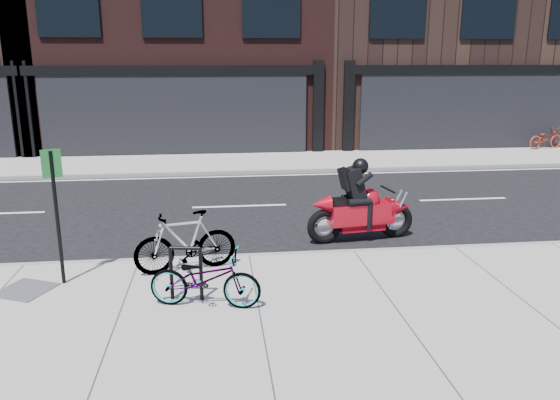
{
  "coord_description": "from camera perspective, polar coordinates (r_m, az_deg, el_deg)",
  "views": [
    {
      "loc": [
        -0.55,
        -11.52,
        3.68
      ],
      "look_at": [
        0.7,
        -0.92,
        0.9
      ],
      "focal_mm": 35.0,
      "sensor_mm": 36.0,
      "label": 1
    }
  ],
  "objects": [
    {
      "name": "sidewalk_near",
      "position": [
        7.47,
        -1.74,
        -14.33
      ],
      "size": [
        60.0,
        6.0,
        0.13
      ],
      "primitive_type": "cube",
      "color": "gray",
      "rests_on": "ground"
    },
    {
      "name": "sidewalk_far",
      "position": [
        19.61,
        -5.02,
        3.92
      ],
      "size": [
        60.0,
        3.5,
        0.13
      ],
      "primitive_type": "cube",
      "color": "gray",
      "rests_on": "ground"
    },
    {
      "name": "bicycle_rear",
      "position": [
        9.43,
        -9.85,
        -4.31
      ],
      "size": [
        1.82,
        0.91,
        1.05
      ],
      "primitive_type": "imported",
      "rotation": [
        0.0,
        0.0,
        4.96
      ],
      "color": "gray",
      "rests_on": "sidewalk_near"
    },
    {
      "name": "bike_rack",
      "position": [
        8.35,
        -9.8,
        -7.06
      ],
      "size": [
        0.5,
        0.13,
        0.85
      ],
      "rotation": [
        0.0,
        0.0,
        -0.16
      ],
      "color": "black",
      "rests_on": "sidewalk_near"
    },
    {
      "name": "bicycle_far",
      "position": [
        24.61,
        26.02,
        5.83
      ],
      "size": [
        1.71,
        0.94,
        0.85
      ],
      "primitive_type": "imported",
      "rotation": [
        0.0,
        0.0,
        1.81
      ],
      "color": "maroon",
      "rests_on": "sidewalk_far"
    },
    {
      "name": "building_mideast",
      "position": [
        28.19,
        16.21,
        19.28
      ],
      "size": [
        12.0,
        10.0,
        12.5
      ],
      "primitive_type": "cube",
      "color": "black",
      "rests_on": "ground"
    },
    {
      "name": "motorcycle",
      "position": [
        11.37,
        8.96,
        -0.72
      ],
      "size": [
        2.33,
        0.7,
        1.74
      ],
      "rotation": [
        0.0,
        0.0,
        0.14
      ],
      "color": "black",
      "rests_on": "ground"
    },
    {
      "name": "sign_post",
      "position": [
        9.25,
        -22.38,
        -0.51
      ],
      "size": [
        0.28,
        0.13,
        2.2
      ],
      "rotation": [
        0.0,
        0.0,
        0.4
      ],
      "color": "black",
      "rests_on": "sidewalk_near"
    },
    {
      "name": "bicycle_front",
      "position": [
        8.1,
        -7.83,
        -8.15
      ],
      "size": [
        1.74,
        0.93,
        0.87
      ],
      "primitive_type": "imported",
      "rotation": [
        0.0,
        0.0,
        1.35
      ],
      "color": "gray",
      "rests_on": "sidewalk_near"
    },
    {
      "name": "ground",
      "position": [
        12.1,
        -3.82,
        -3.13
      ],
      "size": [
        120.0,
        120.0,
        0.0
      ],
      "primitive_type": "plane",
      "color": "black",
      "rests_on": "ground"
    },
    {
      "name": "utility_grate",
      "position": [
        9.6,
        -25.05,
        -8.5
      ],
      "size": [
        0.99,
        0.99,
        0.02
      ],
      "primitive_type": "cube",
      "rotation": [
        0.0,
        0.0,
        -0.43
      ],
      "color": "#565659",
      "rests_on": "sidewalk_near"
    }
  ]
}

